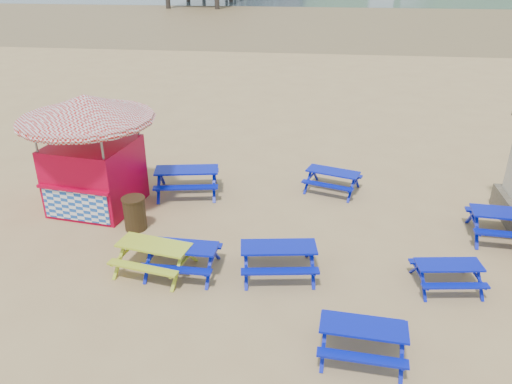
# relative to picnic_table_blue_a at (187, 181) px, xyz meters

# --- Properties ---
(ground) EXTENTS (400.00, 400.00, 0.00)m
(ground) POSITION_rel_picnic_table_blue_a_xyz_m (3.00, -3.23, -0.43)
(ground) COLOR tan
(ground) RESTS_ON ground
(wet_sand) EXTENTS (400.00, 400.00, 0.00)m
(wet_sand) POSITION_rel_picnic_table_blue_a_xyz_m (3.00, 51.77, -0.43)
(wet_sand) COLOR olive
(wet_sand) RESTS_ON ground
(picnic_table_blue_a) EXTENTS (2.32, 2.00, 0.87)m
(picnic_table_blue_a) POSITION_rel_picnic_table_blue_a_xyz_m (0.00, 0.00, 0.00)
(picnic_table_blue_a) COLOR #091C99
(picnic_table_blue_a) RESTS_ON ground
(picnic_table_blue_b) EXTENTS (2.06, 1.85, 0.72)m
(picnic_table_blue_b) POSITION_rel_picnic_table_blue_a_xyz_m (4.79, 0.79, -0.07)
(picnic_table_blue_b) COLOR #091C99
(picnic_table_blue_b) RESTS_ON ground
(picnic_table_blue_c) EXTENTS (2.09, 1.74, 0.83)m
(picnic_table_blue_c) POSITION_rel_picnic_table_blue_a_xyz_m (9.57, -1.80, -0.02)
(picnic_table_blue_c) COLOR #091C99
(picnic_table_blue_c) RESTS_ON ground
(picnic_table_blue_d) EXTENTS (2.06, 1.76, 0.78)m
(picnic_table_blue_d) POSITION_rel_picnic_table_blue_a_xyz_m (3.40, -4.26, -0.04)
(picnic_table_blue_d) COLOR #091C99
(picnic_table_blue_d) RESTS_ON ground
(picnic_table_blue_e) EXTENTS (1.80, 1.49, 0.71)m
(picnic_table_blue_e) POSITION_rel_picnic_table_blue_a_xyz_m (5.29, -6.88, -0.08)
(picnic_table_blue_e) COLOR #091C99
(picnic_table_blue_e) RESTS_ON ground
(picnic_table_blue_f) EXTENTS (1.69, 1.44, 0.64)m
(picnic_table_blue_f) POSITION_rel_picnic_table_blue_a_xyz_m (7.44, -4.33, -0.11)
(picnic_table_blue_f) COLOR #091C99
(picnic_table_blue_f) RESTS_ON ground
(picnic_table_yellow) EXTENTS (2.07, 1.79, 0.76)m
(picnic_table_yellow) POSITION_rel_picnic_table_blue_a_xyz_m (0.33, -4.53, -0.05)
(picnic_table_yellow) COLOR gold
(picnic_table_yellow) RESTS_ON ground
(ice_cream_kiosk) EXTENTS (4.53, 4.53, 3.60)m
(ice_cream_kiosk) POSITION_rel_picnic_table_blue_a_xyz_m (-2.54, -1.30, 1.83)
(ice_cream_kiosk) COLOR #B00027
(ice_cream_kiosk) RESTS_ON ground
(litter_bin) EXTENTS (0.68, 0.68, 0.99)m
(litter_bin) POSITION_rel_picnic_table_blue_a_xyz_m (-0.90, -2.55, 0.07)
(litter_bin) COLOR #312511
(litter_bin) RESTS_ON ground
(picnic_table_blue_g) EXTENTS (1.81, 1.47, 0.74)m
(picnic_table_blue_g) POSITION_rel_picnic_table_blue_a_xyz_m (1.01, -4.49, -0.06)
(picnic_table_blue_g) COLOR #091C99
(picnic_table_blue_g) RESTS_ON ground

